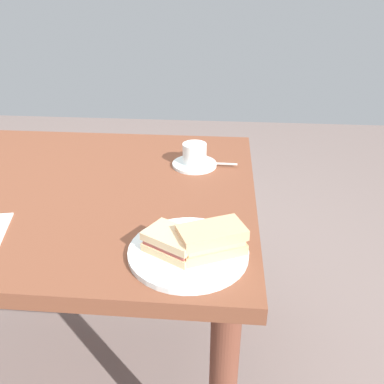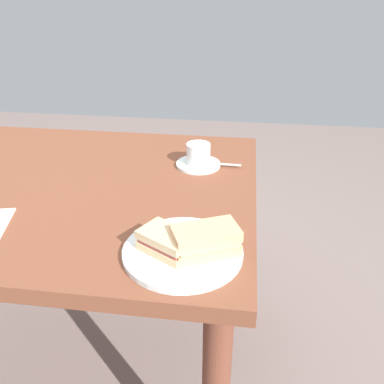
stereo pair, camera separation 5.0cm
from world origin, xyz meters
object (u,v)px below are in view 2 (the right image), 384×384
at_px(coffee_cup, 199,153).
at_px(dining_table, 56,212).
at_px(coffee_saucer, 198,164).
at_px(sandwich_front, 167,242).
at_px(spoon, 221,164).
at_px(sandwich_plate, 183,252).
at_px(sandwich_back, 206,240).

bearing_deg(coffee_cup, dining_table, 22.66).
bearing_deg(coffee_saucer, dining_table, 22.45).
height_order(sandwich_front, coffee_cup, coffee_cup).
relative_size(coffee_saucer, spoon, 1.47).
distance_m(sandwich_plate, sandwich_back, 0.06).
bearing_deg(sandwich_plate, coffee_cup, -87.17).
relative_size(coffee_saucer, coffee_cup, 1.35).
relative_size(dining_table, sandwich_front, 8.69).
relative_size(dining_table, spoon, 12.55).
relative_size(dining_table, coffee_cup, 11.53).
bearing_deg(dining_table, spoon, -160.77).
distance_m(dining_table, sandwich_back, 0.61).
bearing_deg(dining_table, sandwich_front, 143.27).
distance_m(sandwich_plate, coffee_saucer, 0.48).
xyz_separation_m(coffee_saucer, coffee_cup, (-0.00, -0.00, 0.04)).
xyz_separation_m(sandwich_plate, coffee_saucer, (0.02, -0.48, -0.00)).
height_order(sandwich_plate, spoon, spoon).
height_order(dining_table, sandwich_plate, sandwich_plate).
height_order(sandwich_plate, coffee_cup, coffee_cup).
height_order(coffee_saucer, coffee_cup, coffee_cup).
height_order(dining_table, sandwich_front, sandwich_front).
height_order(sandwich_plate, coffee_saucer, sandwich_plate).
xyz_separation_m(dining_table, sandwich_front, (-0.42, 0.31, 0.14)).
height_order(coffee_cup, spoon, coffee_cup).
xyz_separation_m(sandwich_back, spoon, (0.00, -0.48, -0.03)).
height_order(sandwich_plate, sandwich_front, sandwich_front).
bearing_deg(coffee_saucer, spoon, 178.55).
bearing_deg(spoon, sandwich_plate, 84.07).
distance_m(sandwich_front, sandwich_back, 0.08).
distance_m(coffee_cup, spoon, 0.08).
relative_size(sandwich_front, coffee_cup, 1.33).
height_order(sandwich_back, spoon, sandwich_back).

